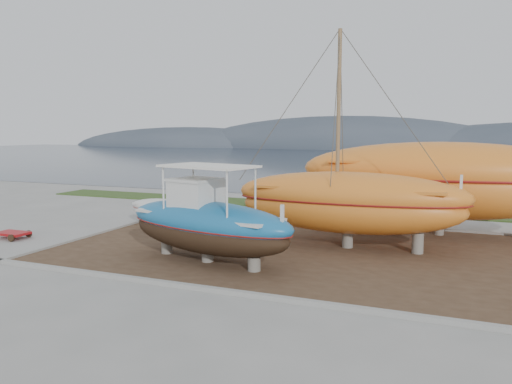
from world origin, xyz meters
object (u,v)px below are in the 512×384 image
at_px(white_dinghy, 165,213).
at_px(orange_bare_hull, 441,190).
at_px(orange_sailboat, 350,140).
at_px(red_trailer, 13,235).
at_px(blue_caique, 207,214).

relative_size(white_dinghy, orange_bare_hull, 0.34).
xyz_separation_m(white_dinghy, orange_sailboat, (9.55, -1.30, 3.73)).
relative_size(orange_sailboat, orange_bare_hull, 0.75).
relative_size(orange_sailboat, red_trailer, 4.47).
bearing_deg(blue_caique, white_dinghy, 147.77).
bearing_deg(orange_sailboat, white_dinghy, 171.20).
distance_m(orange_bare_hull, red_trailer, 19.50).
relative_size(orange_bare_hull, red_trailer, 5.94).
bearing_deg(orange_sailboat, red_trailer, -166.30).
bearing_deg(white_dinghy, orange_sailboat, 1.13).
xyz_separation_m(blue_caique, white_dinghy, (-5.26, 5.46, -1.12)).
xyz_separation_m(blue_caique, red_trailer, (-10.07, 0.38, -1.68)).
bearing_deg(white_dinghy, orange_bare_hull, 21.08).
bearing_deg(orange_bare_hull, orange_sailboat, -134.12).
relative_size(blue_caique, orange_sailboat, 0.77).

